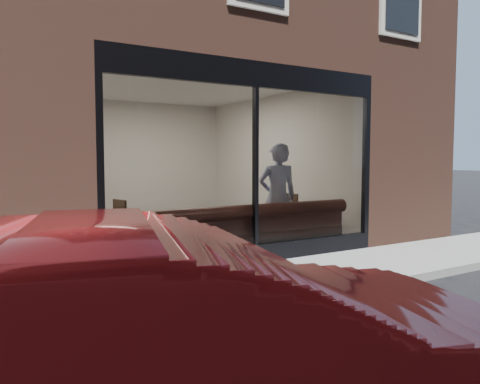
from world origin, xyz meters
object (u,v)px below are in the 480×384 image
person (278,198)px  cafe_table_left (176,214)px  banquette (242,245)px  cafe_chair_left (111,240)px  parked_car (170,368)px  cafe_chair_right (283,228)px  cafe_table_right (305,206)px

person → cafe_table_left: bearing=3.8°
banquette → cafe_chair_left: size_ratio=9.62×
parked_car → person: bearing=-25.1°
banquette → person: (0.89, 0.23, 0.75)m
cafe_chair_left → cafe_chair_right: size_ratio=0.90×
cafe_chair_right → parked_car: size_ratio=0.11×
cafe_table_left → cafe_chair_left: bearing=133.7°
person → cafe_chair_left: person is taller
banquette → person: 1.19m
cafe_table_left → parked_car: bearing=-113.7°
banquette → cafe_table_left: cafe_table_left is taller
cafe_chair_left → person: bearing=140.5°
banquette → person: size_ratio=2.05×
cafe_table_right → cafe_chair_right: bearing=102.5°
parked_car → banquette: bearing=-19.7°
cafe_table_left → cafe_chair_right: bearing=11.1°
person → parked_car: bearing=66.7°
cafe_chair_left → banquette: bearing=125.8°
banquette → cafe_chair_right: bearing=34.2°
cafe_table_left → parked_car: 5.75m
banquette → cafe_chair_left: bearing=138.9°
person → cafe_table_right: (0.95, 0.38, -0.24)m
banquette → cafe_table_right: cafe_table_right is taller
parked_car → cafe_chair_left: bearing=2.0°
banquette → cafe_table_left: 1.24m
cafe_chair_left → cafe_table_left: bearing=120.7°
cafe_chair_left → parked_car: parked_car is taller
parked_car → cafe_table_left: bearing=-8.4°
cafe_table_right → cafe_table_left: bearing=179.1°
cafe_chair_left → parked_car: bearing=63.7°
cafe_chair_right → banquette: bearing=16.6°
cafe_table_left → parked_car: (-2.31, -5.27, -0.05)m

